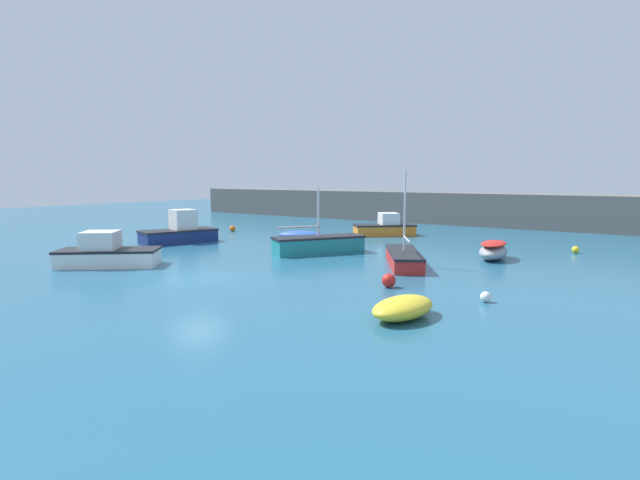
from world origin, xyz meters
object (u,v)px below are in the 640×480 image
object	(u,v)px
open_tender_yellow	(301,235)
sailboat_short_mast	(318,245)
mooring_buoy_yellow	(576,250)
mooring_buoy_white	(486,297)
rowboat_with_red_cover	(493,250)
mooring_buoy_red	(389,280)
mooring_buoy_orange	(232,228)
dinghy_near_pier	(100,245)
rowboat_white_midwater	(403,308)
sailboat_twin_hulled	(404,258)
motorboat_grey_hull	(385,227)
cabin_cruiser_white	(180,232)
motorboat_with_cabin	(107,253)

from	to	relation	value
open_tender_yellow	sailboat_short_mast	xyz separation A→B (m)	(4.54, -4.35, 0.19)
mooring_buoy_yellow	mooring_buoy_white	xyz separation A→B (m)	(-0.91, -14.57, -0.02)
rowboat_with_red_cover	mooring_buoy_red	bearing A→B (deg)	163.90
mooring_buoy_orange	rowboat_with_red_cover	bearing A→B (deg)	-5.47
dinghy_near_pier	mooring_buoy_white	size ratio (longest dim) A/B	6.11
mooring_buoy_yellow	mooring_buoy_orange	xyz separation A→B (m)	(-24.85, -2.92, 0.03)
rowboat_white_midwater	sailboat_twin_hulled	size ratio (longest dim) A/B	0.54
dinghy_near_pier	rowboat_white_midwater	bearing A→B (deg)	19.08
sailboat_twin_hulled	sailboat_short_mast	distance (m)	5.88
motorboat_grey_hull	mooring_buoy_yellow	bearing A→B (deg)	130.99
cabin_cruiser_white	mooring_buoy_red	world-z (taller)	cabin_cruiser_white
motorboat_grey_hull	motorboat_with_cabin	distance (m)	20.45
rowboat_with_red_cover	mooring_buoy_white	xyz separation A→B (m)	(2.42, -9.59, -0.30)
motorboat_grey_hull	motorboat_with_cabin	world-z (taller)	motorboat_with_cabin
open_tender_yellow	sailboat_twin_hulled	xyz separation A→B (m)	(10.36, -5.19, 0.06)
rowboat_white_midwater	motorboat_grey_hull	xyz separation A→B (m)	(-10.87, 19.84, 0.26)
cabin_cruiser_white	mooring_buoy_yellow	world-z (taller)	cabin_cruiser_white
cabin_cruiser_white	dinghy_near_pier	bearing A→B (deg)	11.90
mooring_buoy_red	mooring_buoy_white	bearing A→B (deg)	-2.78
open_tender_yellow	cabin_cruiser_white	xyz separation A→B (m)	(-5.98, -5.70, 0.39)
motorboat_with_cabin	sailboat_short_mast	bearing A→B (deg)	16.13
motorboat_with_cabin	motorboat_grey_hull	bearing A→B (deg)	34.99
rowboat_with_red_cover	mooring_buoy_orange	bearing A→B (deg)	77.54
open_tender_yellow	mooring_buoy_orange	xyz separation A→B (m)	(-8.00, 1.35, -0.09)
open_tender_yellow	mooring_buoy_yellow	bearing A→B (deg)	-6.15
motorboat_grey_hull	sailboat_twin_hulled	world-z (taller)	sailboat_twin_hulled
motorboat_with_cabin	dinghy_near_pier	bearing A→B (deg)	112.09
rowboat_with_red_cover	mooring_buoy_yellow	xyz separation A→B (m)	(3.33, 4.98, -0.29)
rowboat_white_midwater	mooring_buoy_red	bearing A→B (deg)	-139.73
motorboat_grey_hull	rowboat_with_red_cover	bearing A→B (deg)	104.50
rowboat_white_midwater	sailboat_twin_hulled	xyz separation A→B (m)	(-4.05, 8.65, 0.05)
motorboat_grey_hull	mooring_buoy_yellow	xyz separation A→B (m)	(13.31, -1.73, -0.39)
motorboat_with_cabin	mooring_buoy_red	distance (m)	14.29
open_tender_yellow	rowboat_with_red_cover	xyz separation A→B (m)	(13.52, -0.71, 0.16)
cabin_cruiser_white	mooring_buoy_white	xyz separation A→B (m)	(21.93, -4.60, -0.53)
rowboat_with_red_cover	motorboat_with_cabin	xyz separation A→B (m)	(-15.32, -13.03, 0.14)
rowboat_white_midwater	sailboat_twin_hulled	distance (m)	9.55
rowboat_white_midwater	mooring_buoy_orange	bearing A→B (deg)	-116.54
rowboat_with_red_cover	mooring_buoy_orange	size ratio (longest dim) A/B	6.75
dinghy_near_pier	mooring_buoy_orange	bearing A→B (deg)	122.68
mooring_buoy_orange	sailboat_twin_hulled	bearing A→B (deg)	-19.62
mooring_buoy_red	motorboat_grey_hull	bearing A→B (deg)	117.74
dinghy_near_pier	mooring_buoy_red	xyz separation A→B (m)	(18.61, 1.08, -0.14)
mooring_buoy_white	mooring_buoy_red	distance (m)	3.94
cabin_cruiser_white	mooring_buoy_white	bearing A→B (deg)	96.35
motorboat_grey_hull	mooring_buoy_red	bearing A→B (deg)	76.15
dinghy_near_pier	rowboat_with_red_cover	world-z (taller)	rowboat_with_red_cover
rowboat_with_red_cover	motorboat_with_cabin	size ratio (longest dim) A/B	0.65
open_tender_yellow	mooring_buoy_red	size ratio (longest dim) A/B	6.24
rowboat_white_midwater	sailboat_short_mast	distance (m)	13.70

